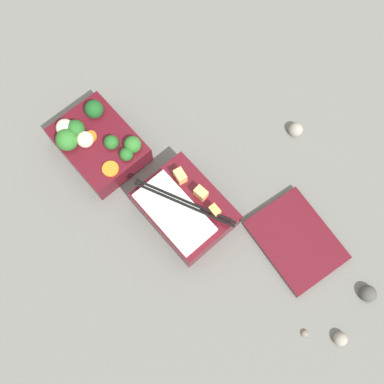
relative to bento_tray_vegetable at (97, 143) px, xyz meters
name	(u,v)px	position (x,y,z in m)	size (l,w,h in m)	color
ground_plane	(144,186)	(0.12, 0.02, -0.03)	(3.00, 3.00, 0.00)	slate
bento_tray_vegetable	(97,143)	(0.00, 0.00, 0.00)	(0.18, 0.13, 0.09)	#510F19
bento_tray_rice	(184,209)	(0.22, 0.04, 0.00)	(0.19, 0.13, 0.08)	#510F19
bento_lid	(296,240)	(0.41, 0.17, -0.03)	(0.17, 0.13, 0.01)	#510F19
pebble_0	(305,333)	(0.54, 0.06, -0.03)	(0.01, 0.01, 0.01)	#7A6B5B
pebble_1	(340,339)	(0.59, 0.10, -0.03)	(0.03, 0.03, 0.03)	gray
pebble_2	(296,130)	(0.24, 0.33, -0.03)	(0.03, 0.03, 0.03)	gray
pebble_3	(368,294)	(0.56, 0.19, -0.03)	(0.03, 0.03, 0.03)	#474442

